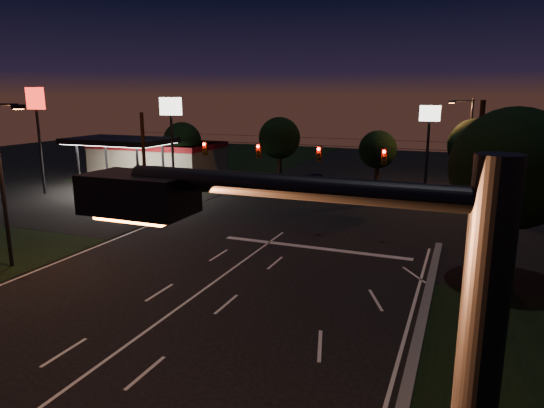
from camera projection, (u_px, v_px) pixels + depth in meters
The scene contains 20 objects.
ground at pixel (168, 316), 20.80m from camera, with size 140.00×140.00×0.00m, color black.
cross_street_left at pixel (78, 203), 42.59m from camera, with size 20.00×16.00×0.02m, color black.
center_line at pixel (60, 393), 15.37m from camera, with size 0.14×40.00×0.01m, color silver.
stop_bar at pixel (314, 248), 30.11m from camera, with size 12.00×0.50×0.01m, color silver.
utility_pole_right at pixel (470, 248), 29.99m from camera, with size 0.30×0.30×9.00m, color black.
utility_pole_left at pixel (147, 214), 38.76m from camera, with size 0.28×0.28×8.00m, color black.
signal_span at pixel (288, 152), 33.14m from camera, with size 24.00×0.40×1.56m.
gas_station at pixel (156, 157), 55.77m from camera, with size 14.20×16.10×5.25m.
pole_sign_left_near at pixel (171, 121), 44.30m from camera, with size 2.20×0.30×9.10m.
pole_sign_left_far at pixel (37, 114), 44.93m from camera, with size 2.00×0.30×10.00m.
pole_sign_right at pixel (429, 130), 43.66m from camera, with size 1.80×0.30×8.40m.
street_light_left at pixel (4, 173), 25.57m from camera, with size 2.20×0.35×9.00m.
street_light_right_far at pixel (467, 140), 44.51m from camera, with size 2.20×0.35×9.00m.
tree_right_near at pixel (513, 170), 23.82m from camera, with size 6.00×6.00×8.76m.
tree_far_a at pixel (183, 142), 53.70m from camera, with size 4.20×4.20×6.42m.
tree_far_b at pixel (280, 139), 53.59m from camera, with size 4.60×4.60×6.98m.
tree_far_c at pixel (378, 150), 48.80m from camera, with size 3.80×3.80×5.86m.
tree_far_d at pixel (475, 146), 43.53m from camera, with size 4.80×4.80×7.30m.
car_oncoming_a at pixel (315, 180), 50.05m from camera, with size 1.81×4.49×1.53m, color black.
car_oncoming_b at pixel (248, 184), 47.52m from camera, with size 1.57×4.50×1.48m, color black.
Camera 1 is at (11.37, -16.17, 9.23)m, focal length 32.00 mm.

